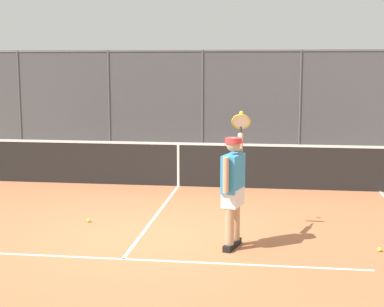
% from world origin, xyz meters
% --- Properties ---
extents(ground_plane, '(60.00, 60.00, 0.00)m').
position_xyz_m(ground_plane, '(0.00, 0.00, 0.00)').
color(ground_plane, '#B76B42').
extents(court_line_markings, '(8.59, 8.85, 0.01)m').
position_xyz_m(court_line_markings, '(0.00, 1.49, 0.00)').
color(court_line_markings, white).
rests_on(court_line_markings, ground).
extents(fence_backdrop, '(19.83, 1.37, 3.04)m').
position_xyz_m(fence_backdrop, '(-0.00, -8.96, 1.33)').
color(fence_backdrop, '#474C51').
rests_on(fence_backdrop, ground).
extents(tennis_net, '(11.04, 0.09, 1.07)m').
position_xyz_m(tennis_net, '(0.00, -3.75, 0.49)').
color(tennis_net, '#2D2D2D').
rests_on(tennis_net, ground).
extents(tennis_player, '(0.38, 1.38, 1.91)m').
position_xyz_m(tennis_player, '(-1.45, 0.39, 0.94)').
color(tennis_player, black).
rests_on(tennis_player, ground).
extents(tennis_ball_near_baseline, '(0.07, 0.07, 0.07)m').
position_xyz_m(tennis_ball_near_baseline, '(1.04, -0.64, 0.03)').
color(tennis_ball_near_baseline, '#C1D138').
rests_on(tennis_ball_near_baseline, ground).
extents(tennis_ball_mid_court, '(0.07, 0.07, 0.07)m').
position_xyz_m(tennis_ball_mid_court, '(-3.54, 0.30, 0.03)').
color(tennis_ball_mid_court, '#D6E042').
rests_on(tennis_ball_mid_court, ground).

